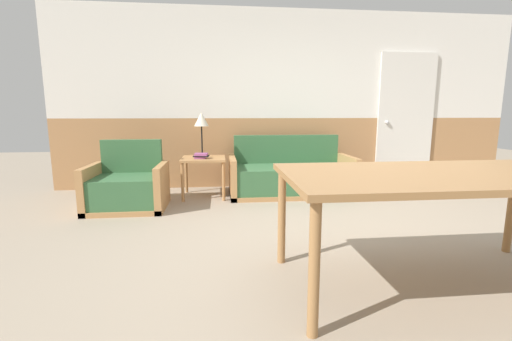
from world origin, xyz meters
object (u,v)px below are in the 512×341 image
Objects in this scene: side_table at (204,163)px; couch at (291,177)px; dining_table at (441,182)px; armchair at (128,188)px; table_lamp at (201,122)px.

couch is at bearing 1.87° from side_table.
couch is 1.25m from side_table.
couch is at bearing 98.77° from dining_table.
couch is 2.20m from armchair.
armchair is at bearing -145.18° from table_lamp.
side_table is (0.90, 0.51, 0.22)m from armchair.
armchair reaches higher than side_table.
dining_table reaches higher than side_table.
armchair is (-2.13, -0.55, 0.00)m from couch.
armchair is 3.38m from dining_table.
table_lamp is at bearing 100.92° from side_table.
side_table is (-1.23, -0.04, 0.22)m from couch.
couch is at bearing -2.90° from table_lamp.
table_lamp is 0.30× the size of dining_table.
table_lamp is (-0.02, 0.10, 0.57)m from side_table.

